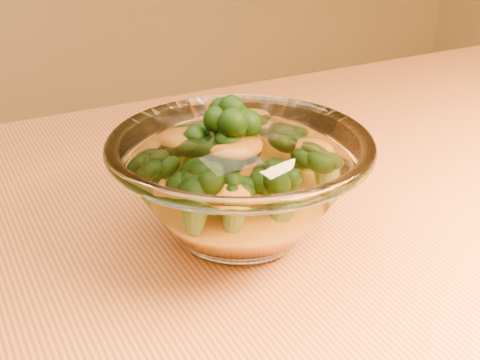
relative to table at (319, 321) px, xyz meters
name	(u,v)px	position (x,y,z in m)	size (l,w,h in m)	color
table	(319,321)	(0.00, 0.00, 0.00)	(1.20, 0.80, 0.75)	#BB7038
glass_bowl	(240,185)	(-0.07, 0.03, 0.15)	(0.22, 0.22, 0.10)	white
cheese_sauce	(240,207)	(-0.07, 0.03, 0.13)	(0.12, 0.12, 0.03)	orange
broccoli_heap	(230,162)	(-0.07, 0.04, 0.17)	(0.16, 0.14, 0.09)	black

